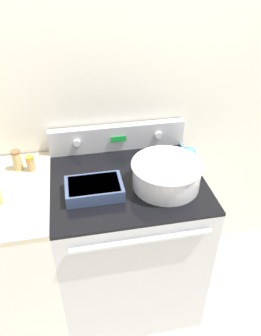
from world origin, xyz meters
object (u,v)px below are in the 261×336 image
at_px(casserole_dish, 94,188).
at_px(spice_jar_brown_cap, 17,160).
at_px(ladle, 189,152).
at_px(mixing_bowl, 166,173).
at_px(spice_jar_orange_cap, 31,163).

distance_m(casserole_dish, spice_jar_brown_cap, 0.47).
bearing_deg(ladle, casserole_dish, -157.94).
xyz_separation_m(ladle, spice_jar_brown_cap, (-0.95, 0.05, 0.03)).
distance_m(ladle, spice_jar_brown_cap, 0.95).
relative_size(casserole_dish, spice_jar_brown_cap, 2.47).
height_order(mixing_bowl, casserole_dish, mixing_bowl).
bearing_deg(mixing_bowl, spice_jar_orange_cap, 159.50).
relative_size(casserole_dish, ladle, 1.03).
distance_m(spice_jar_orange_cap, spice_jar_brown_cap, 0.07).
bearing_deg(casserole_dish, mixing_bowl, 0.13).
height_order(casserole_dish, spice_jar_orange_cap, spice_jar_orange_cap).
relative_size(mixing_bowl, spice_jar_brown_cap, 3.16).
xyz_separation_m(casserole_dish, ladle, (0.57, 0.23, -0.00)).
bearing_deg(ladle, spice_jar_orange_cap, 178.34).
xyz_separation_m(mixing_bowl, spice_jar_brown_cap, (-0.75, 0.28, -0.01)).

